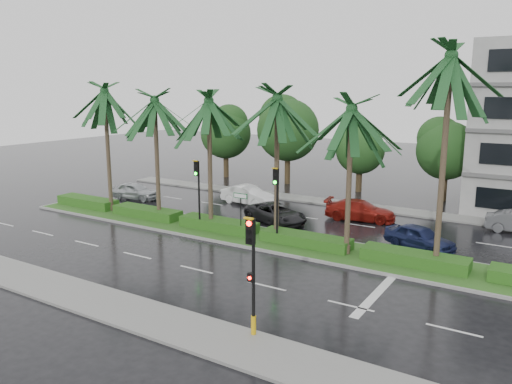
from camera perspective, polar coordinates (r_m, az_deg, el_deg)
The scene contains 17 objects.
ground at distance 28.81m, azimuth -0.61°, elevation -5.89°, with size 120.00×120.00×0.00m, color black.
near_sidewalk at distance 21.44m, azimuth -15.71°, elevation -12.53°, with size 40.00×2.40×0.12m, color gray.
far_sidewalk at distance 39.11m, azimuth 8.83°, elevation -1.22°, with size 40.00×2.00×0.12m, color gray.
median at distance 29.60m, azimuth 0.43°, elevation -5.24°, with size 36.00×4.00×0.15m.
hedge at distance 29.49m, azimuth 0.43°, elevation -4.55°, with size 35.20×1.40×0.60m.
lane_markings at distance 27.02m, azimuth 4.39°, elevation -7.11°, with size 34.00×13.06×0.01m.
palm_row at distance 29.01m, azimuth -1.66°, elevation 9.90°, with size 26.30×4.20×10.84m.
signal_near at distance 17.45m, azimuth -0.45°, elevation -9.08°, with size 0.34×0.45×4.36m.
signal_median_left at distance 30.57m, azimuth -6.67°, elevation 0.86°, with size 0.34×0.42×4.36m.
signal_median_right at distance 27.55m, azimuth 2.35°, elevation -0.26°, with size 0.34×0.42×4.36m.
street_sign at distance 29.16m, azimuth -1.78°, elevation -1.35°, with size 0.95×0.09×2.60m.
bg_trees at distance 43.87m, azimuth 10.74°, elevation 6.27°, with size 33.04×5.72×8.26m.
car_silver at distance 41.19m, azimuth -13.70°, elevation 0.13°, with size 4.03×1.62×1.37m, color #B6BABE.
car_white at distance 38.27m, azimuth -0.92°, elevation -0.36°, with size 4.35×1.52×1.43m, color white.
car_darkgrey at distance 32.97m, azimuth 2.25°, elevation -2.45°, with size 4.70×2.17×1.31m, color black.
car_red at distance 34.37m, azimuth 11.81°, elevation -2.05°, with size 4.70×1.91×1.36m, color maroon.
car_blue at distance 29.03m, azimuth 18.19°, elevation -4.96°, with size 3.96×1.59×1.35m, color #19214C.
Camera 1 is at (14.70, -23.20, 8.69)m, focal length 35.00 mm.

